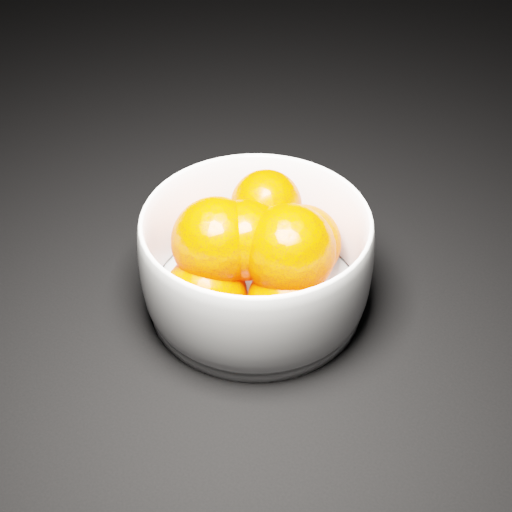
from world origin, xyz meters
The scene contains 3 objects.
ground centered at (0.00, 0.00, 0.00)m, with size 3.00×3.00×0.00m, color black.
bowl centered at (-0.13, -0.25, 0.05)m, with size 0.20×0.20×0.10m.
orange_pile centered at (-0.12, -0.26, 0.07)m, with size 0.17×0.17×0.11m.
Camera 1 is at (0.12, -0.65, 0.46)m, focal length 50.00 mm.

